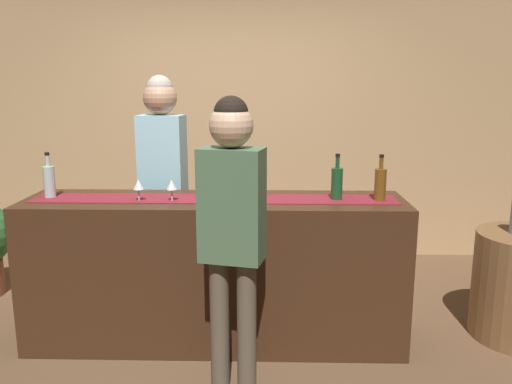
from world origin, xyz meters
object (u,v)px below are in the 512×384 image
at_px(customer_sipping, 232,216).
at_px(wine_bottle_clear, 49,181).
at_px(wine_bottle_amber, 380,184).
at_px(wine_glass_mid_counter, 138,185).
at_px(wine_glass_near_customer, 214,182).
at_px(wine_glass_far_end, 172,185).
at_px(bartender, 163,165).
at_px(wine_bottle_green, 337,183).

bearing_deg(customer_sipping, wine_bottle_clear, 166.83).
relative_size(wine_bottle_amber, wine_glass_mid_counter, 2.10).
xyz_separation_m(wine_bottle_amber, wine_glass_near_customer, (-1.07, 0.06, -0.01)).
bearing_deg(wine_bottle_clear, customer_sipping, -25.89).
height_order(wine_glass_far_end, bartender, bartender).
xyz_separation_m(wine_glass_mid_counter, wine_glass_far_end, (0.21, -0.00, 0.00)).
height_order(wine_glass_far_end, customer_sipping, customer_sipping).
relative_size(wine_glass_near_customer, bartender, 0.08).
bearing_deg(wine_glass_near_customer, wine_glass_far_end, -157.27).
bearing_deg(wine_glass_mid_counter, wine_bottle_green, 3.31).
height_order(wine_bottle_amber, wine_glass_mid_counter, wine_bottle_amber).
relative_size(wine_bottle_clear, wine_glass_near_customer, 2.10).
xyz_separation_m(wine_bottle_clear, wine_glass_far_end, (0.83, -0.09, -0.01)).
bearing_deg(wine_bottle_green, wine_glass_near_customer, 177.51).
bearing_deg(customer_sipping, wine_bottle_green, 55.26).
relative_size(wine_glass_mid_counter, customer_sipping, 0.09).
bearing_deg(bartender, wine_bottle_green, 162.53).
bearing_deg(wine_glass_near_customer, wine_bottle_amber, -3.37).
height_order(wine_bottle_clear, wine_bottle_amber, same).
bearing_deg(bartender, wine_bottle_clear, 48.49).
distance_m(wine_bottle_amber, wine_glass_mid_counter, 1.55).
bearing_deg(wine_glass_mid_counter, customer_sipping, -38.97).
distance_m(wine_bottle_green, wine_glass_far_end, 1.06).
bearing_deg(wine_glass_mid_counter, wine_bottle_clear, 171.40).
bearing_deg(wine_bottle_amber, bartender, 158.29).
height_order(wine_bottle_green, wine_bottle_clear, same).
distance_m(wine_glass_mid_counter, bartender, 0.65).
bearing_deg(bartender, wine_glass_near_customer, 136.89).
relative_size(wine_glass_far_end, customer_sipping, 0.09).
bearing_deg(wine_glass_mid_counter, wine_glass_near_customer, 12.92).
bearing_deg(wine_glass_near_customer, wine_glass_mid_counter, -167.08).
xyz_separation_m(wine_bottle_green, bartender, (-1.25, 0.58, 0.02)).
relative_size(wine_bottle_amber, wine_glass_near_customer, 2.10).
bearing_deg(wine_glass_far_end, bartender, 106.12).
distance_m(wine_bottle_green, wine_bottle_clear, 1.89).
height_order(wine_glass_near_customer, customer_sipping, customer_sipping).
xyz_separation_m(wine_glass_near_customer, wine_glass_far_end, (-0.26, -0.11, 0.00)).
distance_m(wine_glass_mid_counter, wine_glass_far_end, 0.21).
height_order(wine_bottle_clear, customer_sipping, customer_sipping).
height_order(wine_bottle_green, customer_sipping, customer_sipping).
distance_m(wine_bottle_clear, wine_glass_far_end, 0.83).
bearing_deg(wine_bottle_green, wine_bottle_amber, -5.94).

